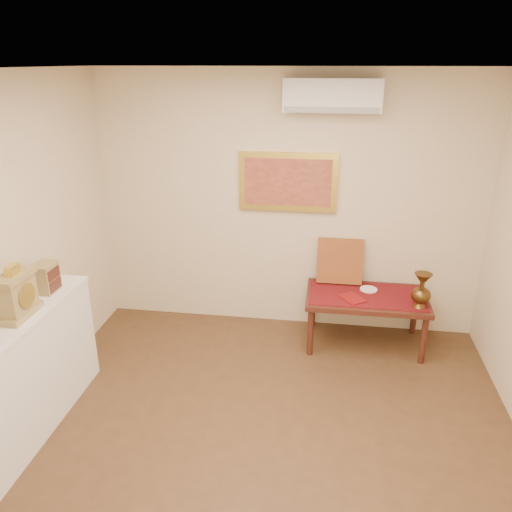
% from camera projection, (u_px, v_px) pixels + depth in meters
% --- Properties ---
extents(floor, '(4.50, 4.50, 0.00)m').
position_uv_depth(floor, '(256.00, 470.00, 3.59)').
color(floor, brown).
rests_on(floor, ground).
extents(ceiling, '(4.50, 4.50, 0.00)m').
position_uv_depth(ceiling, '(255.00, 70.00, 2.60)').
color(ceiling, white).
rests_on(ceiling, ground).
extents(wall_back, '(4.00, 0.02, 2.70)m').
position_uv_depth(wall_back, '(287.00, 205.00, 5.17)').
color(wall_back, beige).
rests_on(wall_back, ground).
extents(table_cloth, '(1.14, 0.59, 0.01)m').
position_uv_depth(table_cloth, '(367.00, 295.00, 5.00)').
color(table_cloth, maroon).
rests_on(table_cloth, low_table).
extents(brass_urn_tall, '(0.19, 0.19, 0.42)m').
position_uv_depth(brass_urn_tall, '(422.00, 287.00, 4.68)').
color(brass_urn_tall, brown).
rests_on(brass_urn_tall, table_cloth).
extents(plate, '(0.18, 0.18, 0.01)m').
position_uv_depth(plate, '(369.00, 289.00, 5.10)').
color(plate, white).
rests_on(plate, table_cloth).
extents(menu, '(0.29, 0.31, 0.01)m').
position_uv_depth(menu, '(352.00, 298.00, 4.91)').
color(menu, maroon).
rests_on(menu, table_cloth).
extents(cushion, '(0.47, 0.20, 0.48)m').
position_uv_depth(cushion, '(340.00, 261.00, 5.21)').
color(cushion, maroon).
rests_on(cushion, table_cloth).
extents(display_ledge, '(0.37, 2.02, 0.98)m').
position_uv_depth(display_ledge, '(10.00, 390.00, 3.66)').
color(display_ledge, white).
rests_on(display_ledge, floor).
extents(mantel_clock, '(0.17, 0.36, 0.41)m').
position_uv_depth(mantel_clock, '(17.00, 295.00, 3.63)').
color(mantel_clock, '#A08A52').
rests_on(mantel_clock, display_ledge).
extents(wooden_chest, '(0.16, 0.21, 0.24)m').
position_uv_depth(wooden_chest, '(46.00, 277.00, 4.06)').
color(wooden_chest, '#A08A52').
rests_on(wooden_chest, display_ledge).
extents(low_table, '(1.20, 0.70, 0.55)m').
position_uv_depth(low_table, '(366.00, 301.00, 5.03)').
color(low_table, '#4A2016').
rests_on(low_table, floor).
extents(painting, '(1.00, 0.06, 0.60)m').
position_uv_depth(painting, '(288.00, 182.00, 5.05)').
color(painting, gold).
rests_on(painting, wall_back).
extents(ac_unit, '(0.90, 0.25, 0.30)m').
position_uv_depth(ac_unit, '(332.00, 95.00, 4.59)').
color(ac_unit, silver).
rests_on(ac_unit, wall_back).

